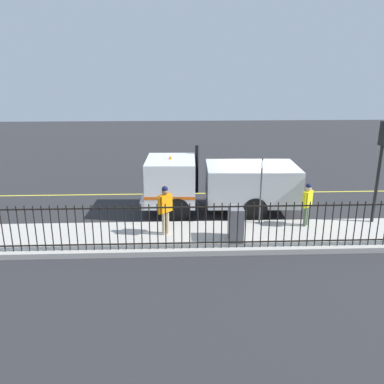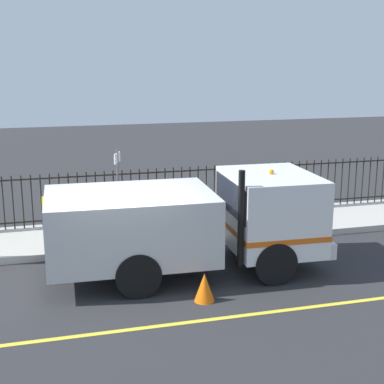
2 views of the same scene
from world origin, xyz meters
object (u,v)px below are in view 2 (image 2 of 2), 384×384
at_px(worker_standing, 237,188).
at_px(pedestrian_distant, 52,209).
at_px(traffic_cone, 204,287).
at_px(utility_cabinet, 151,206).
at_px(street_sign, 118,187).
at_px(work_truck, 200,218).

relative_size(worker_standing, pedestrian_distant, 1.08).
bearing_deg(pedestrian_distant, traffic_cone, 78.16).
bearing_deg(worker_standing, pedestrian_distant, -38.92).
distance_m(worker_standing, utility_cabinet, 2.47).
height_order(worker_standing, pedestrian_distant, worker_standing).
height_order(worker_standing, traffic_cone, worker_standing).
bearing_deg(traffic_cone, street_sign, 19.84).
height_order(worker_standing, utility_cabinet, worker_standing).
bearing_deg(utility_cabinet, pedestrian_distant, 111.82).
bearing_deg(traffic_cone, work_truck, -13.12).
relative_size(work_truck, pedestrian_distant, 3.97).
bearing_deg(utility_cabinet, traffic_cone, -178.57).
bearing_deg(work_truck, traffic_cone, -11.08).
relative_size(worker_standing, street_sign, 0.71).
relative_size(worker_standing, traffic_cone, 2.90).
height_order(work_truck, worker_standing, work_truck).
xyz_separation_m(utility_cabinet, traffic_cone, (-4.90, -0.12, -0.45)).
bearing_deg(pedestrian_distant, worker_standing, 137.37).
distance_m(worker_standing, pedestrian_distant, 5.13).
height_order(work_truck, street_sign, street_sign).
bearing_deg(worker_standing, utility_cabinet, -58.05).
xyz_separation_m(work_truck, utility_cabinet, (3.26, 0.50, -0.54)).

